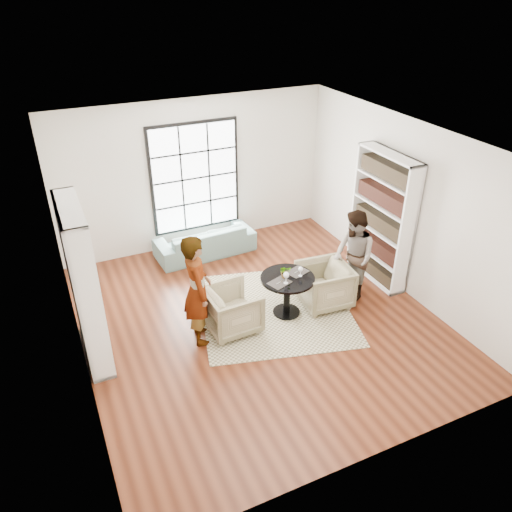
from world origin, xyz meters
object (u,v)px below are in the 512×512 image
armchair_right (324,285)px  flower_centerpiece (285,272)px  armchair_left (232,310)px  person_right (354,256)px  pedestal_table (287,287)px  wine_glass_left (286,275)px  person_left (197,290)px  sofa (205,241)px  wine_glass_right (301,269)px

armchair_right → flower_centerpiece: 0.86m
armchair_right → armchair_left: bearing=-85.3°
armchair_left → person_right: bearing=-93.1°
pedestal_table → wine_glass_left: bearing=-126.8°
flower_centerpiece → armchair_left: bearing=-178.7°
armchair_left → person_left: (-0.55, 0.00, 0.53)m
armchair_left → flower_centerpiece: size_ratio=3.86×
armchair_right → flower_centerpiece: size_ratio=3.95×
pedestal_table → person_left: size_ratio=0.49×
person_left → sofa: bearing=-13.3°
armchair_left → person_left: bearing=87.3°
person_left → armchair_left: bearing=-81.8°
person_right → wine_glass_left: bearing=-78.2°
person_left → flower_centerpiece: person_left is taller
armchair_right → sofa: bearing=-148.4°
armchair_right → person_right: size_ratio=0.51×
person_right → person_left: bearing=-83.9°
sofa → wine_glass_left: wine_glass_left is taller
armchair_left → person_left: 0.76m
armchair_left → armchair_right: 1.68m
pedestal_table → person_right: 1.29m
armchair_right → wine_glass_left: 0.95m
pedestal_table → flower_centerpiece: size_ratio=4.22×
sofa → person_left: size_ratio=1.10×
armchair_left → flower_centerpiece: (0.94, 0.02, 0.45)m
pedestal_table → wine_glass_right: size_ratio=5.10×
person_right → wine_glass_right: size_ratio=9.30×
sofa → armchair_right: (1.25, -2.51, 0.09)m
pedestal_table → person_right: bearing=-0.7°
armchair_right → person_left: size_ratio=0.46×
sofa → armchair_right: size_ratio=2.39×
sofa → wine_glass_left: (0.43, -2.64, 0.57)m
armchair_right → person_left: 2.29m
armchair_left → wine_glass_left: bearing=-102.0°
person_right → armchair_right: bearing=-83.6°
person_right → pedestal_table: bearing=-84.4°
sofa → person_left: 2.75m
pedestal_table → wine_glass_right: 0.38m
sofa → person_left: (-0.98, -2.50, 0.61)m
person_left → wine_glass_right: size_ratio=10.32×
armchair_right → wine_glass_left: wine_glass_left is taller
pedestal_table → wine_glass_left: 0.39m
pedestal_table → wine_glass_left: size_ratio=4.25×
pedestal_table → person_left: 1.57m
wine_glass_right → person_left: bearing=178.5°
person_right → wine_glass_left: person_right is taller
armchair_right → wine_glass_right: (-0.50, -0.03, 0.46)m
armchair_right → flower_centerpiece: flower_centerpiece is taller
pedestal_table → wine_glass_left: wine_glass_left is taller
wine_glass_right → flower_centerpiece: (-0.25, 0.07, -0.02)m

